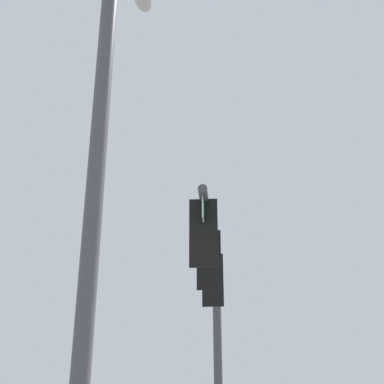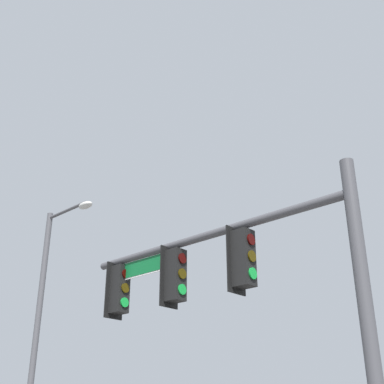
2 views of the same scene
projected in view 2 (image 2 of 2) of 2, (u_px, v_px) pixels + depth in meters
signal_pole_near at (227, 280)px, 10.21m from camera, size 6.66×0.54×5.67m
street_lamp at (43, 315)px, 15.61m from camera, size 2.26×0.28×7.78m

